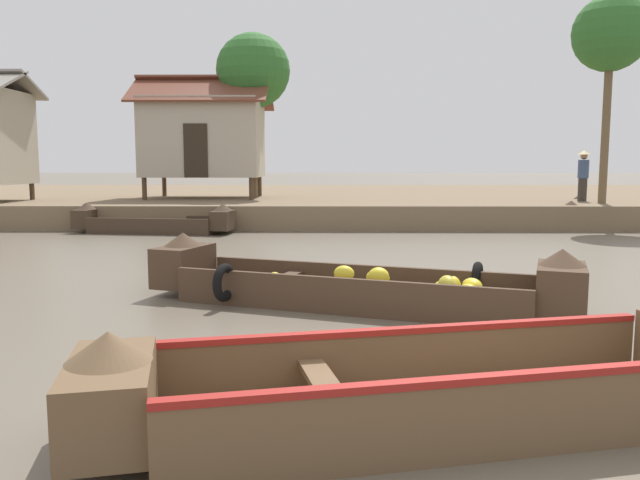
{
  "coord_description": "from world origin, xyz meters",
  "views": [
    {
      "loc": [
        -1.18,
        -4.6,
        1.9
      ],
      "look_at": [
        -1.28,
        6.03,
        0.63
      ],
      "focal_mm": 35.12,
      "sensor_mm": 36.0,
      "label": 1
    }
  ],
  "objects_px": {
    "fishing_skiff_distant": "(575,215)",
    "palm_tree_far": "(611,35)",
    "stilt_house_mid_left": "(204,136)",
    "viewer_boat": "(442,387)",
    "vendor_person": "(583,173)",
    "palm_tree_mid": "(253,72)",
    "banana_boat": "(356,285)",
    "cargo_boat_upstream": "(154,223)"
  },
  "relations": [
    {
      "from": "viewer_boat",
      "to": "vendor_person",
      "type": "bearing_deg",
      "value": 64.97
    },
    {
      "from": "banana_boat",
      "to": "palm_tree_mid",
      "type": "relative_size",
      "value": 0.99
    },
    {
      "from": "banana_boat",
      "to": "palm_tree_mid",
      "type": "height_order",
      "value": "palm_tree_mid"
    },
    {
      "from": "cargo_boat_upstream",
      "to": "fishing_skiff_distant",
      "type": "bearing_deg",
      "value": 11.99
    },
    {
      "from": "banana_boat",
      "to": "palm_tree_mid",
      "type": "xyz_separation_m",
      "value": [
        -3.04,
        14.69,
        4.95
      ]
    },
    {
      "from": "cargo_boat_upstream",
      "to": "stilt_house_mid_left",
      "type": "height_order",
      "value": "stilt_house_mid_left"
    },
    {
      "from": "viewer_boat",
      "to": "stilt_house_mid_left",
      "type": "bearing_deg",
      "value": 106.05
    },
    {
      "from": "viewer_boat",
      "to": "stilt_house_mid_left",
      "type": "xyz_separation_m",
      "value": [
        -5.23,
        18.19,
        2.65
      ]
    },
    {
      "from": "vendor_person",
      "to": "viewer_boat",
      "type": "bearing_deg",
      "value": -115.03
    },
    {
      "from": "banana_boat",
      "to": "fishing_skiff_distant",
      "type": "relative_size",
      "value": 1.39
    },
    {
      "from": "banana_boat",
      "to": "fishing_skiff_distant",
      "type": "bearing_deg",
      "value": 57.5
    },
    {
      "from": "palm_tree_mid",
      "to": "palm_tree_far",
      "type": "xyz_separation_m",
      "value": [
        11.2,
        -3.48,
        0.54
      ]
    },
    {
      "from": "stilt_house_mid_left",
      "to": "palm_tree_far",
      "type": "relative_size",
      "value": 0.76
    },
    {
      "from": "banana_boat",
      "to": "cargo_boat_upstream",
      "type": "height_order",
      "value": "banana_boat"
    },
    {
      "from": "cargo_boat_upstream",
      "to": "palm_tree_far",
      "type": "height_order",
      "value": "palm_tree_far"
    },
    {
      "from": "palm_tree_far",
      "to": "vendor_person",
      "type": "height_order",
      "value": "palm_tree_far"
    },
    {
      "from": "banana_boat",
      "to": "cargo_boat_upstream",
      "type": "xyz_separation_m",
      "value": [
        -5.27,
        9.28,
        -0.01
      ]
    },
    {
      "from": "cargo_boat_upstream",
      "to": "palm_tree_far",
      "type": "relative_size",
      "value": 0.74
    },
    {
      "from": "banana_boat",
      "to": "palm_tree_far",
      "type": "xyz_separation_m",
      "value": [
        8.16,
        11.21,
        5.49
      ]
    },
    {
      "from": "banana_boat",
      "to": "palm_tree_far",
      "type": "height_order",
      "value": "palm_tree_far"
    },
    {
      "from": "palm_tree_mid",
      "to": "palm_tree_far",
      "type": "bearing_deg",
      "value": -17.27
    },
    {
      "from": "fishing_skiff_distant",
      "to": "vendor_person",
      "type": "xyz_separation_m",
      "value": [
        0.34,
        0.3,
        1.35
      ]
    },
    {
      "from": "banana_boat",
      "to": "cargo_boat_upstream",
      "type": "distance_m",
      "value": 10.68
    },
    {
      "from": "stilt_house_mid_left",
      "to": "vendor_person",
      "type": "relative_size",
      "value": 2.87
    },
    {
      "from": "banana_boat",
      "to": "vendor_person",
      "type": "height_order",
      "value": "vendor_person"
    },
    {
      "from": "fishing_skiff_distant",
      "to": "stilt_house_mid_left",
      "type": "bearing_deg",
      "value": 169.48
    },
    {
      "from": "fishing_skiff_distant",
      "to": "palm_tree_mid",
      "type": "xyz_separation_m",
      "value": [
        -10.7,
        2.66,
        4.94
      ]
    },
    {
      "from": "palm_tree_mid",
      "to": "stilt_house_mid_left",
      "type": "bearing_deg",
      "value": -168.85
    },
    {
      "from": "viewer_boat",
      "to": "stilt_house_mid_left",
      "type": "height_order",
      "value": "stilt_house_mid_left"
    },
    {
      "from": "fishing_skiff_distant",
      "to": "palm_tree_far",
      "type": "xyz_separation_m",
      "value": [
        0.5,
        -0.83,
        5.48
      ]
    },
    {
      "from": "palm_tree_mid",
      "to": "vendor_person",
      "type": "height_order",
      "value": "palm_tree_mid"
    },
    {
      "from": "fishing_skiff_distant",
      "to": "vendor_person",
      "type": "bearing_deg",
      "value": 41.63
    },
    {
      "from": "fishing_skiff_distant",
      "to": "palm_tree_far",
      "type": "bearing_deg",
      "value": -58.98
    },
    {
      "from": "stilt_house_mid_left",
      "to": "palm_tree_far",
      "type": "height_order",
      "value": "palm_tree_far"
    },
    {
      "from": "cargo_boat_upstream",
      "to": "palm_tree_mid",
      "type": "xyz_separation_m",
      "value": [
        2.24,
        5.41,
        4.97
      ]
    },
    {
      "from": "banana_boat",
      "to": "viewer_boat",
      "type": "bearing_deg",
      "value": -83.34
    },
    {
      "from": "stilt_house_mid_left",
      "to": "fishing_skiff_distant",
      "type": "bearing_deg",
      "value": -10.52
    },
    {
      "from": "viewer_boat",
      "to": "palm_tree_mid",
      "type": "xyz_separation_m",
      "value": [
        -3.49,
        18.53,
        4.97
      ]
    },
    {
      "from": "vendor_person",
      "to": "palm_tree_mid",
      "type": "bearing_deg",
      "value": 167.94
    },
    {
      "from": "cargo_boat_upstream",
      "to": "palm_tree_far",
      "type": "xyz_separation_m",
      "value": [
        13.44,
        1.92,
        5.51
      ]
    },
    {
      "from": "viewer_boat",
      "to": "vendor_person",
      "type": "distance_m",
      "value": 17.9
    },
    {
      "from": "banana_boat",
      "to": "palm_tree_mid",
      "type": "bearing_deg",
      "value": 101.68
    }
  ]
}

